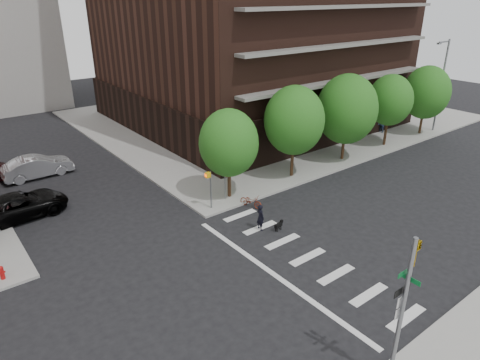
# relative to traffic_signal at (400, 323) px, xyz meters

# --- Properties ---
(ground) EXTENTS (120.00, 120.00, 0.00)m
(ground) POSITION_rel_traffic_signal_xyz_m (0.47, 7.49, -2.70)
(ground) COLOR black
(ground) RESTS_ON ground
(sidewalk_ne) EXTENTS (39.00, 33.00, 0.15)m
(sidewalk_ne) POSITION_rel_traffic_signal_xyz_m (20.97, 30.99, -2.62)
(sidewalk_ne) COLOR gray
(sidewalk_ne) RESTS_ON ground
(crosswalk) EXTENTS (3.85, 13.00, 0.01)m
(crosswalk) POSITION_rel_traffic_signal_xyz_m (2.68, 7.49, -2.69)
(crosswalk) COLOR silver
(crosswalk) RESTS_ON ground
(tree_a) EXTENTS (4.00, 4.00, 5.90)m
(tree_a) POSITION_rel_traffic_signal_xyz_m (4.47, 15.99, 1.35)
(tree_a) COLOR #301E11
(tree_a) RESTS_ON sidewalk_ne
(tree_b) EXTENTS (4.50, 4.50, 6.65)m
(tree_b) POSITION_rel_traffic_signal_xyz_m (10.47, 15.99, 1.85)
(tree_b) COLOR #301E11
(tree_b) RESTS_ON sidewalk_ne
(tree_c) EXTENTS (5.00, 5.00, 6.80)m
(tree_c) POSITION_rel_traffic_signal_xyz_m (16.47, 15.99, 1.75)
(tree_c) COLOR #301E11
(tree_c) RESTS_ON sidewalk_ne
(tree_d) EXTENTS (4.00, 4.00, 6.20)m
(tree_d) POSITION_rel_traffic_signal_xyz_m (22.47, 15.99, 1.64)
(tree_d) COLOR #301E11
(tree_d) RESTS_ON sidewalk_ne
(tree_e) EXTENTS (4.50, 4.50, 6.35)m
(tree_e) POSITION_rel_traffic_signal_xyz_m (28.47, 15.99, 1.55)
(tree_e) COLOR #301E11
(tree_e) RESTS_ON sidewalk_ne
(traffic_signal) EXTENTS (0.90, 0.75, 6.00)m
(traffic_signal) POSITION_rel_traffic_signal_xyz_m (0.00, 0.00, 0.00)
(traffic_signal) COLOR slate
(traffic_signal) RESTS_ON sidewalk_s
(pedestrian_signal) EXTENTS (2.18, 0.67, 2.60)m
(pedestrian_signal) POSITION_rel_traffic_signal_xyz_m (2.79, 15.42, -0.84)
(pedestrian_signal) COLOR slate
(pedestrian_signal) RESTS_ON sidewalk_ne
(fire_hydrant) EXTENTS (0.24, 0.24, 0.73)m
(fire_hydrant) POSITION_rel_traffic_signal_xyz_m (-10.03, 15.29, -2.15)
(fire_hydrant) COLOR #A50C0C
(fire_hydrant) RESTS_ON sidewalk_nw
(streetlamp) EXTENTS (2.14, 0.22, 9.00)m
(streetlamp) POSITION_rel_traffic_signal_xyz_m (30.29, 15.69, 2.59)
(streetlamp) COLOR slate
(streetlamp) RESTS_ON sidewalk_ne
(parked_car_black) EXTENTS (3.22, 6.11, 1.64)m
(parked_car_black) POSITION_rel_traffic_signal_xyz_m (-7.73, 21.87, -1.88)
(parked_car_black) COLOR black
(parked_car_black) RESTS_ON ground
(parked_car_silver) EXTENTS (1.87, 5.18, 1.70)m
(parked_car_silver) POSITION_rel_traffic_signal_xyz_m (-5.03, 28.14, -1.85)
(parked_car_silver) COLOR silver
(parked_car_silver) RESTS_ON ground
(scooter) EXTENTS (1.09, 1.75, 0.87)m
(scooter) POSITION_rel_traffic_signal_xyz_m (4.79, 13.99, -2.26)
(scooter) COLOR maroon
(scooter) RESTS_ON ground
(dog_walker) EXTENTS (0.64, 0.45, 1.66)m
(dog_walker) POSITION_rel_traffic_signal_xyz_m (3.36, 11.36, -1.87)
(dog_walker) COLOR black
(dog_walker) RESTS_ON ground
(dog) EXTENTS (0.70, 0.29, 0.58)m
(dog) POSITION_rel_traffic_signal_xyz_m (4.17, 10.59, -2.33)
(dog) COLOR black
(dog) RESTS_ON ground
(pedestrian_far) EXTENTS (0.98, 0.84, 1.77)m
(pedestrian_far) POSITION_rel_traffic_signal_xyz_m (25.48, 18.49, -1.67)
(pedestrian_far) COLOR navy
(pedestrian_far) RESTS_ON sidewalk_ne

